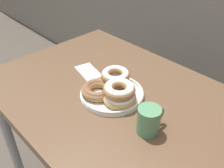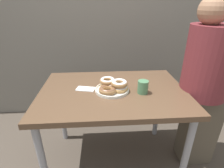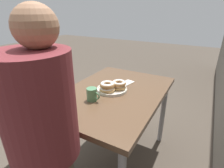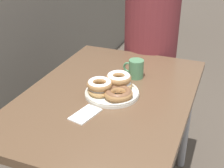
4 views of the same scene
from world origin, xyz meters
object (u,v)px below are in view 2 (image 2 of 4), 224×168
at_px(dining_table, 113,99).
at_px(donut_plate, 112,86).
at_px(coffee_mug, 143,87).
at_px(napkin, 86,89).
at_px(person_figure, 205,85).

distance_m(dining_table, donut_plate, 0.13).
xyz_separation_m(donut_plate, coffee_mug, (0.23, -0.04, 0.01)).
xyz_separation_m(dining_table, coffee_mug, (0.22, -0.07, 0.14)).
distance_m(donut_plate, napkin, 0.22).
distance_m(coffee_mug, person_figure, 0.52).
relative_size(person_figure, napkin, 9.07).
height_order(coffee_mug, person_figure, person_figure).
xyz_separation_m(dining_table, donut_plate, (-0.01, -0.02, 0.12)).
bearing_deg(person_figure, napkin, 177.83).
height_order(coffee_mug, napkin, coffee_mug).
height_order(person_figure, napkin, person_figure).
relative_size(dining_table, donut_plate, 4.13).
relative_size(coffee_mug, napkin, 0.73).
bearing_deg(donut_plate, coffee_mug, -11.11).
distance_m(donut_plate, coffee_mug, 0.23).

